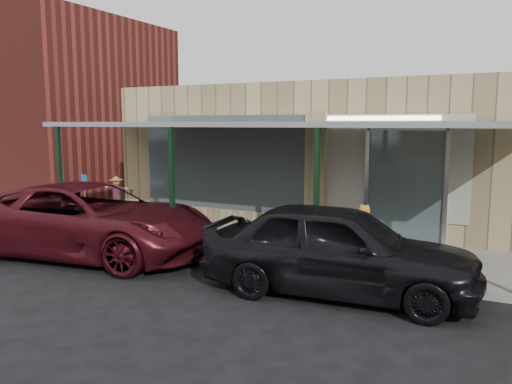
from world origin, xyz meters
The scene contains 10 objects.
ground centered at (0.00, 0.00, 0.00)m, with size 120.00×120.00×0.00m, color black.
sidewalk centered at (0.00, 3.60, 0.07)m, with size 40.00×3.20×0.15m, color gray.
storefront centered at (0.00, 8.16, 2.09)m, with size 12.00×6.25×4.20m.
awning centered at (0.00, 3.56, 3.01)m, with size 12.00×3.00×3.04m.
block_buildings_near centered at (2.01, 9.20, 3.77)m, with size 61.00×8.00×8.00m.
barrel_scarecrow centered at (-5.00, 3.74, 0.62)m, with size 0.84×0.67×1.40m.
barrel_pumpkin centered at (0.75, 3.51, 0.39)m, with size 0.68×0.68×0.67m.
handicap_sign centered at (-5.00, 2.51, 1.15)m, with size 0.31×0.12×1.55m.
parked_sedan centered at (2.60, 1.14, 0.84)m, with size 5.06×2.37×1.67m.
car_maroon centered at (-3.40, 1.07, 0.85)m, with size 2.81×6.09×1.69m, color #470E17.
Camera 1 is at (5.26, -7.31, 3.08)m, focal length 35.00 mm.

